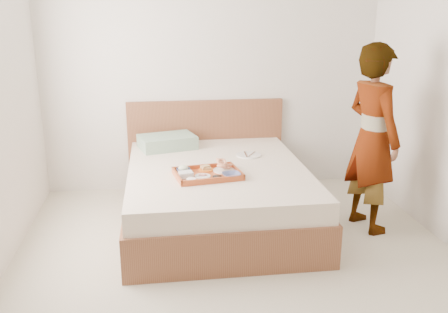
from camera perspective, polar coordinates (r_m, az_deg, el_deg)
name	(u,v)px	position (r m, az deg, el deg)	size (l,w,h in m)	color
ground	(244,277)	(3.69, 2.37, -13.75)	(3.50, 4.00, 0.01)	beige
wall_back	(212,66)	(5.20, -1.40, 10.38)	(3.50, 0.01, 2.60)	silver
wall_front	(382,232)	(1.39, 17.80, -8.27)	(3.50, 0.01, 2.60)	silver
bed	(217,194)	(4.46, -0.81, -4.40)	(1.65, 2.00, 0.53)	brown
headboard	(206,144)	(5.31, -2.11, 1.45)	(1.65, 0.06, 0.95)	brown
pillow	(167,142)	(4.97, -6.58, 1.70)	(0.54, 0.36, 0.13)	#8FA391
tray	(208,174)	(4.11, -1.91, -1.99)	(0.53, 0.39, 0.05)	#B04D27
prawn_plate	(224,170)	(4.20, -0.01, -1.60)	(0.18, 0.18, 0.01)	white
navy_bowl_big	(231,175)	(4.04, 0.86, -2.18)	(0.15, 0.15, 0.04)	#151649
sauce_dish	(217,178)	(3.99, -0.78, -2.49)	(0.08, 0.08, 0.03)	black
meat_plate	(203,176)	(4.06, -2.49, -2.29)	(0.13, 0.13, 0.01)	white
bread_plate	(206,170)	(4.23, -2.08, -1.53)	(0.13, 0.13, 0.01)	orange
salad_bowl	(183,170)	(4.18, -4.72, -1.59)	(0.12, 0.12, 0.04)	#151649
plastic_tub	(186,175)	(4.05, -4.45, -2.10)	(0.11, 0.09, 0.05)	silver
cheese_round	(191,180)	(3.95, -3.80, -2.75)	(0.08, 0.08, 0.03)	white
dinner_plate	(249,155)	(4.70, 2.89, 0.17)	(0.24, 0.24, 0.01)	white
person	(372,139)	(4.39, 16.78, 1.98)	(0.59, 0.39, 1.62)	silver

